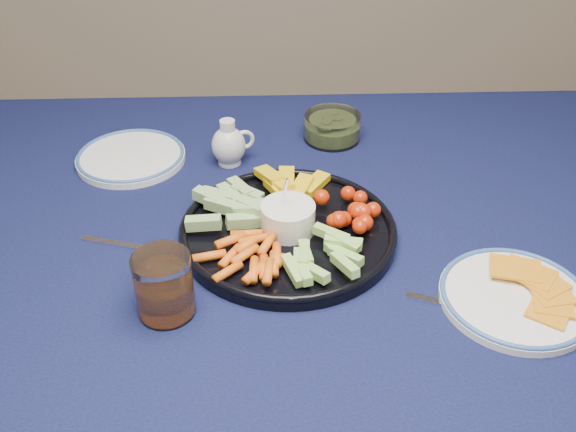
{
  "coord_description": "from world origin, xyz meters",
  "views": [
    {
      "loc": [
        -0.02,
        -0.86,
        1.39
      ],
      "look_at": [
        0.01,
        -0.02,
        0.79
      ],
      "focal_mm": 40.0,
      "sensor_mm": 36.0,
      "label": 1
    }
  ],
  "objects_px": {
    "pickle_bowl": "(332,128)",
    "juice_tumbler": "(164,289)",
    "creamer_pitcher": "(229,145)",
    "dining_table": "(281,271)",
    "side_plate_extra": "(131,157)",
    "cheese_plate": "(515,296)",
    "crudite_platter": "(286,227)"
  },
  "relations": [
    {
      "from": "creamer_pitcher",
      "to": "crudite_platter",
      "type": "bearing_deg",
      "value": -67.34
    },
    {
      "from": "creamer_pitcher",
      "to": "pickle_bowl",
      "type": "xyz_separation_m",
      "value": [
        0.21,
        0.09,
        -0.02
      ]
    },
    {
      "from": "juice_tumbler",
      "to": "side_plate_extra",
      "type": "bearing_deg",
      "value": 105.72
    },
    {
      "from": "pickle_bowl",
      "to": "juice_tumbler",
      "type": "height_order",
      "value": "juice_tumbler"
    },
    {
      "from": "dining_table",
      "to": "crudite_platter",
      "type": "xyz_separation_m",
      "value": [
        0.01,
        -0.02,
        0.11
      ]
    },
    {
      "from": "crudite_platter",
      "to": "side_plate_extra",
      "type": "height_order",
      "value": "crudite_platter"
    },
    {
      "from": "juice_tumbler",
      "to": "cheese_plate",
      "type": "bearing_deg",
      "value": 0.05
    },
    {
      "from": "juice_tumbler",
      "to": "creamer_pitcher",
      "type": "bearing_deg",
      "value": 79.69
    },
    {
      "from": "juice_tumbler",
      "to": "side_plate_extra",
      "type": "distance_m",
      "value": 0.44
    },
    {
      "from": "dining_table",
      "to": "cheese_plate",
      "type": "relative_size",
      "value": 7.62
    },
    {
      "from": "dining_table",
      "to": "creamer_pitcher",
      "type": "xyz_separation_m",
      "value": [
        -0.09,
        0.23,
        0.13
      ]
    },
    {
      "from": "dining_table",
      "to": "side_plate_extra",
      "type": "distance_m",
      "value": 0.39
    },
    {
      "from": "dining_table",
      "to": "juice_tumbler",
      "type": "xyz_separation_m",
      "value": [
        -0.17,
        -0.18,
        0.13
      ]
    },
    {
      "from": "cheese_plate",
      "to": "side_plate_extra",
      "type": "distance_m",
      "value": 0.76
    },
    {
      "from": "dining_table",
      "to": "pickle_bowl",
      "type": "xyz_separation_m",
      "value": [
        0.11,
        0.32,
        0.11
      ]
    },
    {
      "from": "cheese_plate",
      "to": "pickle_bowl",
      "type": "bearing_deg",
      "value": 113.81
    },
    {
      "from": "creamer_pitcher",
      "to": "dining_table",
      "type": "bearing_deg",
      "value": -67.65
    },
    {
      "from": "crudite_platter",
      "to": "cheese_plate",
      "type": "height_order",
      "value": "crudite_platter"
    },
    {
      "from": "creamer_pitcher",
      "to": "pickle_bowl",
      "type": "distance_m",
      "value": 0.23
    },
    {
      "from": "creamer_pitcher",
      "to": "pickle_bowl",
      "type": "bearing_deg",
      "value": 23.14
    },
    {
      "from": "creamer_pitcher",
      "to": "juice_tumbler",
      "type": "relative_size",
      "value": 0.94
    },
    {
      "from": "pickle_bowl",
      "to": "juice_tumbler",
      "type": "bearing_deg",
      "value": -119.47
    },
    {
      "from": "dining_table",
      "to": "side_plate_extra",
      "type": "xyz_separation_m",
      "value": [
        -0.29,
        0.24,
        0.1
      ]
    },
    {
      "from": "side_plate_extra",
      "to": "cheese_plate",
      "type": "bearing_deg",
      "value": -34.32
    },
    {
      "from": "creamer_pitcher",
      "to": "juice_tumbler",
      "type": "bearing_deg",
      "value": -100.31
    },
    {
      "from": "cheese_plate",
      "to": "dining_table",
      "type": "bearing_deg",
      "value": 151.23
    },
    {
      "from": "pickle_bowl",
      "to": "cheese_plate",
      "type": "height_order",
      "value": "pickle_bowl"
    },
    {
      "from": "crudite_platter",
      "to": "juice_tumbler",
      "type": "distance_m",
      "value": 0.25
    },
    {
      "from": "dining_table",
      "to": "cheese_plate",
      "type": "xyz_separation_m",
      "value": [
        0.34,
        -0.18,
        0.1
      ]
    },
    {
      "from": "cheese_plate",
      "to": "juice_tumbler",
      "type": "relative_size",
      "value": 2.24
    },
    {
      "from": "cheese_plate",
      "to": "side_plate_extra",
      "type": "height_order",
      "value": "cheese_plate"
    },
    {
      "from": "creamer_pitcher",
      "to": "juice_tumbler",
      "type": "xyz_separation_m",
      "value": [
        -0.08,
        -0.41,
        0.0
      ]
    }
  ]
}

